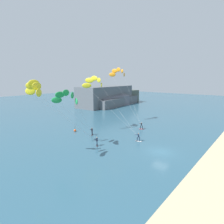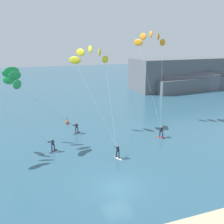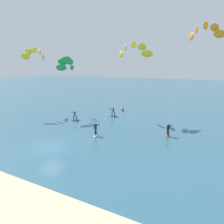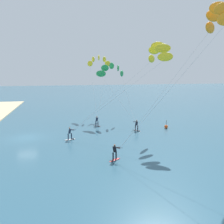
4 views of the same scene
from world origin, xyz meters
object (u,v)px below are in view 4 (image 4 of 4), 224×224
kitesurfer_nearshore (155,55)px  kitesurfer_far_out (214,22)px  marker_buoy (166,126)px  kitesurfer_mid_water (99,63)px  kitesurfer_downwind (112,72)px

kitesurfer_nearshore → kitesurfer_far_out: kitesurfer_far_out is taller
kitesurfer_far_out → marker_buoy: 19.03m
kitesurfer_nearshore → kitesurfer_mid_water: (-16.87, -4.92, -0.54)m
kitesurfer_nearshore → marker_buoy: bearing=133.1°
kitesurfer_mid_water → kitesurfer_downwind: bearing=13.1°
kitesurfer_nearshore → kitesurfer_downwind: bearing=-161.9°
kitesurfer_nearshore → kitesurfer_mid_water: kitesurfer_nearshore is taller
kitesurfer_nearshore → kitesurfer_mid_water: 17.58m
kitesurfer_downwind → kitesurfer_mid_water: bearing=-166.9°
kitesurfer_nearshore → kitesurfer_downwind: (-10.67, -3.48, -2.22)m
marker_buoy → kitesurfer_far_out: bearing=-9.6°
kitesurfer_mid_water → kitesurfer_downwind: kitesurfer_mid_water is taller
kitesurfer_mid_water → kitesurfer_far_out: kitesurfer_far_out is taller
kitesurfer_nearshore → kitesurfer_far_out: size_ratio=0.91×
kitesurfer_mid_water → kitesurfer_nearshore: bearing=16.3°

